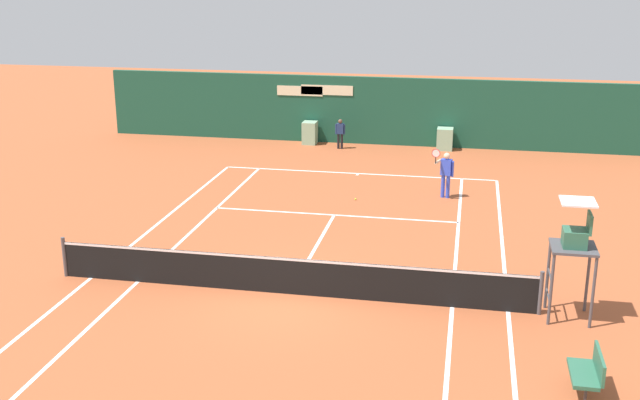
% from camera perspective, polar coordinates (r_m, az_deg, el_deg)
% --- Properties ---
extents(ground_plane, '(80.00, 80.00, 0.01)m').
position_cam_1_polar(ground_plane, '(19.80, -1.92, -6.27)').
color(ground_plane, '#A8512D').
extents(tennis_net, '(12.10, 0.10, 1.07)m').
position_cam_1_polar(tennis_net, '(19.09, -2.32, -5.54)').
color(tennis_net, '#4C4C51').
rests_on(tennis_net, ground_plane).
extents(sponsor_back_wall, '(25.00, 1.02, 3.03)m').
position_cam_1_polar(sponsor_back_wall, '(34.94, 4.13, 6.50)').
color(sponsor_back_wall, '#194C38').
rests_on(sponsor_back_wall, ground_plane).
extents(umpire_chair, '(1.00, 1.00, 2.83)m').
position_cam_1_polar(umpire_chair, '(18.27, 18.28, -2.99)').
color(umpire_chair, '#47474C').
rests_on(umpire_chair, ground_plane).
extents(player_bench, '(0.54, 1.10, 0.88)m').
position_cam_1_polar(player_bench, '(15.72, 19.25, -11.79)').
color(player_bench, '#38383D').
rests_on(player_bench, ground_plane).
extents(player_on_baseline, '(0.77, 0.67, 1.84)m').
position_cam_1_polar(player_on_baseline, '(27.11, 9.27, 2.12)').
color(player_on_baseline, blue).
rests_on(player_on_baseline, ground_plane).
extents(ball_kid_right_post, '(0.44, 0.18, 1.32)m').
position_cam_1_polar(ball_kid_right_post, '(34.08, 1.50, 5.06)').
color(ball_kid_right_post, black).
rests_on(ball_kid_right_post, ground_plane).
extents(tennis_ball_by_sideline, '(0.07, 0.07, 0.07)m').
position_cam_1_polar(tennis_ball_by_sideline, '(26.75, 2.64, 0.06)').
color(tennis_ball_by_sideline, '#CCE033').
rests_on(tennis_ball_by_sideline, ground_plane).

